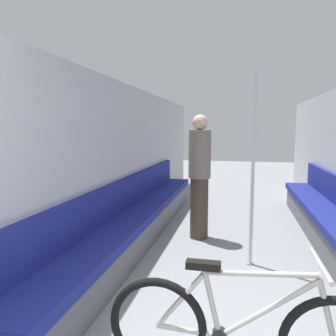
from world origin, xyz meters
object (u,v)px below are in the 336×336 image
(bench_seat_row_left, at_px, (138,220))
(passenger_standing, at_px, (200,175))
(bicycle, at_px, (241,332))
(grab_pole_near, at_px, (253,174))

(bench_seat_row_left, distance_m, passenger_standing, 1.03)
(bicycle, bearing_deg, passenger_standing, 102.26)
(bicycle, distance_m, passenger_standing, 2.69)
(bench_seat_row_left, bearing_deg, grab_pole_near, -17.40)
(bicycle, relative_size, passenger_standing, 0.95)
(passenger_standing, bearing_deg, bench_seat_row_left, 34.54)
(bicycle, height_order, grab_pole_near, grab_pole_near)
(grab_pole_near, height_order, passenger_standing, grab_pole_near)
(grab_pole_near, xyz_separation_m, passenger_standing, (-0.67, 0.77, -0.14))
(bicycle, bearing_deg, grab_pole_near, 86.51)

